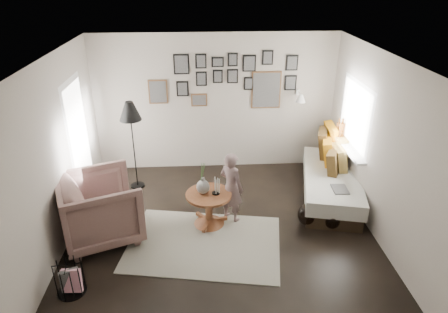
{
  "coord_description": "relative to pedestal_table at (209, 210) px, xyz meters",
  "views": [
    {
      "loc": [
        -0.27,
        -4.79,
        3.64
      ],
      "look_at": [
        0.05,
        0.5,
        1.1
      ],
      "focal_mm": 32.0,
      "sensor_mm": 36.0,
      "label": 1
    }
  ],
  "objects": [
    {
      "name": "ground",
      "position": [
        0.19,
        -0.38,
        -0.25
      ],
      "size": [
        4.8,
        4.8,
        0.0
      ],
      "primitive_type": "plane",
      "color": "black",
      "rests_on": "ground"
    },
    {
      "name": "wall_back",
      "position": [
        0.19,
        2.02,
        1.05
      ],
      "size": [
        4.5,
        0.0,
        4.5
      ],
      "primitive_type": "plane",
      "rotation": [
        1.57,
        0.0,
        0.0
      ],
      "color": "#AAA195",
      "rests_on": "ground"
    },
    {
      "name": "wall_front",
      "position": [
        0.19,
        -2.78,
        1.05
      ],
      "size": [
        4.5,
        0.0,
        4.5
      ],
      "primitive_type": "plane",
      "rotation": [
        -1.57,
        0.0,
        0.0
      ],
      "color": "#AAA195",
      "rests_on": "ground"
    },
    {
      "name": "wall_left",
      "position": [
        -2.06,
        -0.38,
        1.05
      ],
      "size": [
        0.0,
        4.8,
        4.8
      ],
      "primitive_type": "plane",
      "rotation": [
        1.57,
        0.0,
        1.57
      ],
      "color": "#AAA195",
      "rests_on": "ground"
    },
    {
      "name": "wall_right",
      "position": [
        2.44,
        -0.38,
        1.05
      ],
      "size": [
        0.0,
        4.8,
        4.8
      ],
      "primitive_type": "plane",
      "rotation": [
        1.57,
        0.0,
        -1.57
      ],
      "color": "#AAA195",
      "rests_on": "ground"
    },
    {
      "name": "ceiling",
      "position": [
        0.19,
        -0.38,
        2.35
      ],
      "size": [
        4.8,
        4.8,
        0.0
      ],
      "primitive_type": "plane",
      "rotation": [
        3.14,
        0.0,
        0.0
      ],
      "color": "white",
      "rests_on": "wall_back"
    },
    {
      "name": "door_left",
      "position": [
        -2.05,
        0.82,
        0.8
      ],
      "size": [
        0.0,
        2.14,
        2.14
      ],
      "color": "white",
      "rests_on": "wall_left"
    },
    {
      "name": "window_right",
      "position": [
        2.36,
        0.97,
        0.68
      ],
      "size": [
        0.15,
        1.32,
        1.3
      ],
      "color": "white",
      "rests_on": "wall_right"
    },
    {
      "name": "gallery_wall",
      "position": [
        0.48,
        2.01,
        1.49
      ],
      "size": [
        2.74,
        0.03,
        1.08
      ],
      "color": "brown",
      "rests_on": "wall_back"
    },
    {
      "name": "wall_sconce",
      "position": [
        1.74,
        1.76,
        1.21
      ],
      "size": [
        0.18,
        0.36,
        0.16
      ],
      "color": "white",
      "rests_on": "wall_back"
    },
    {
      "name": "rug",
      "position": [
        -0.09,
        -0.48,
        -0.25
      ],
      "size": [
        2.39,
        1.86,
        0.01
      ],
      "primitive_type": "cube",
      "rotation": [
        0.0,
        0.0,
        -0.17
      ],
      "color": "#ECE9CF",
      "rests_on": "ground"
    },
    {
      "name": "pedestal_table",
      "position": [
        0.0,
        0.0,
        0.0
      ],
      "size": [
        0.7,
        0.7,
        0.55
      ],
      "rotation": [
        0.0,
        0.0,
        -0.07
      ],
      "color": "brown",
      "rests_on": "ground"
    },
    {
      "name": "vase",
      "position": [
        -0.08,
        0.02,
        0.45
      ],
      "size": [
        0.2,
        0.2,
        0.5
      ],
      "color": "black",
      "rests_on": "pedestal_table"
    },
    {
      "name": "candles",
      "position": [
        0.11,
        0.0,
        0.42
      ],
      "size": [
        0.12,
        0.12,
        0.26
      ],
      "color": "black",
      "rests_on": "pedestal_table"
    },
    {
      "name": "daybed",
      "position": [
        2.11,
        0.77,
        0.08
      ],
      "size": [
        1.34,
        2.23,
        1.03
      ],
      "rotation": [
        0.0,
        0.0,
        -0.23
      ],
      "color": "black",
      "rests_on": "ground"
    },
    {
      "name": "magazine_on_daybed",
      "position": [
        2.06,
        0.12,
        0.23
      ],
      "size": [
        0.25,
        0.33,
        0.02
      ],
      "primitive_type": "cube",
      "rotation": [
        0.0,
        0.0,
        -0.05
      ],
      "color": "black",
      "rests_on": "daybed"
    },
    {
      "name": "armchair",
      "position": [
        -1.56,
        -0.22,
        0.24
      ],
      "size": [
        1.39,
        1.38,
        0.99
      ],
      "primitive_type": "imported",
      "rotation": [
        0.0,
        0.0,
        1.95
      ],
      "color": "brown",
      "rests_on": "ground"
    },
    {
      "name": "armchair_cushion",
      "position": [
        -1.53,
        -0.17,
        0.23
      ],
      "size": [
        0.57,
        0.58,
        0.2
      ],
      "primitive_type": "cube",
      "rotation": [
        -0.21,
        0.0,
        0.34
      ],
      "color": "white",
      "rests_on": "armchair"
    },
    {
      "name": "floor_lamp",
      "position": [
        -1.27,
        1.27,
        1.13
      ],
      "size": [
        0.38,
        0.38,
        1.61
      ],
      "rotation": [
        0.0,
        0.0,
        -0.27
      ],
      "color": "black",
      "rests_on": "ground"
    },
    {
      "name": "magazine_basket",
      "position": [
        -1.73,
        -1.33,
        -0.05
      ],
      "size": [
        0.38,
        0.38,
        0.42
      ],
      "rotation": [
        0.0,
        0.0,
        0.14
      ],
      "color": "black",
      "rests_on": "ground"
    },
    {
      "name": "demijohn_large",
      "position": [
        1.52,
        -0.09,
        -0.07
      ],
      "size": [
        0.31,
        0.31,
        0.46
      ],
      "color": "black",
      "rests_on": "ground"
    },
    {
      "name": "demijohn_small",
      "position": [
        1.87,
        -0.21,
        -0.09
      ],
      "size": [
        0.27,
        0.27,
        0.42
      ],
      "color": "black",
      "rests_on": "ground"
    },
    {
      "name": "child",
      "position": [
        0.35,
        0.13,
        0.32
      ],
      "size": [
        0.49,
        0.48,
        1.15
      ],
      "primitive_type": "imported",
      "rotation": [
        0.0,
        0.0,
        2.41
      ],
      "color": "#6F5758",
      "rests_on": "ground"
    }
  ]
}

